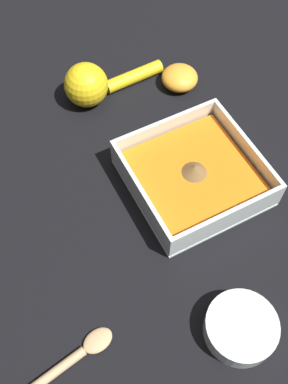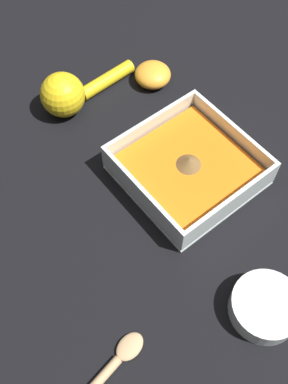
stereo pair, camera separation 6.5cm
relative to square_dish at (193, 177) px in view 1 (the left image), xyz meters
The scene contains 6 objects.
ground_plane 0.04m from the square_dish, 62.10° to the right, with size 4.00×4.00×0.00m, color black.
square_dish is the anchor object (origin of this frame).
spice_bowl 0.23m from the square_dish, 15.81° to the right, with size 0.09×0.09×0.03m.
lemon_squeezer 0.24m from the square_dish, 164.94° to the right, with size 0.07×0.18×0.07m.
lemon_half 0.21m from the square_dish, 155.87° to the left, with size 0.06×0.06×0.03m.
wooden_spoon 0.33m from the square_dish, 61.17° to the right, with size 0.05×0.20×0.01m.
Camera 1 is at (0.28, -0.20, 0.58)m, focal length 42.00 mm.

